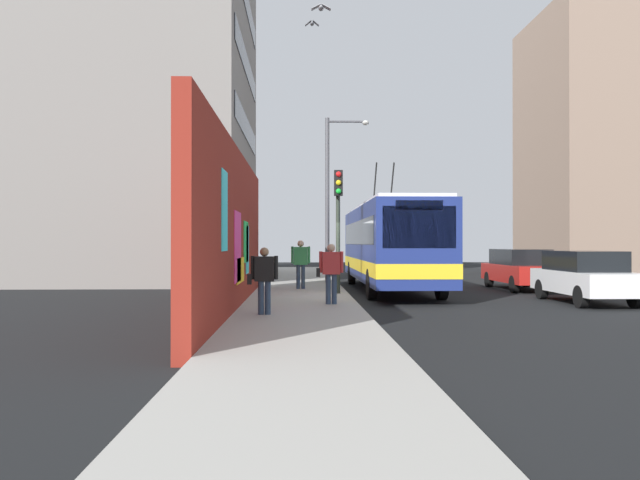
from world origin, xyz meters
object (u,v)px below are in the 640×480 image
object	(u,v)px
traffic_light	(338,210)
street_lamp	(332,188)
city_bus	(389,243)
pedestrian_midblock	(301,260)
parked_car_red	(520,268)
parked_car_white	(585,276)
pedestrian_near_wall	(264,276)
pedestrian_at_curb	(331,269)

from	to	relation	value
traffic_light	street_lamp	distance (m)	6.18
traffic_light	street_lamp	world-z (taller)	street_lamp
city_bus	street_lamp	xyz separation A→B (m)	(2.87, 2.05, 2.34)
traffic_light	street_lamp	bearing A→B (deg)	-0.95
pedestrian_midblock	traffic_light	size ratio (longest dim) A/B	0.43
city_bus	parked_car_red	bearing A→B (deg)	-85.15
parked_car_white	parked_car_red	size ratio (longest dim) A/B	0.93
traffic_light	parked_car_red	bearing A→B (deg)	-63.77
traffic_light	pedestrian_midblock	bearing A→B (deg)	28.45
traffic_light	parked_car_white	bearing A→B (deg)	-105.09
pedestrian_near_wall	traffic_light	size ratio (longest dim) A/B	0.38
parked_car_red	traffic_light	world-z (taller)	traffic_light
pedestrian_at_curb	traffic_light	distance (m)	4.03
city_bus	parked_car_white	bearing A→B (deg)	-134.79
pedestrian_at_curb	city_bus	bearing A→B (deg)	-20.81
parked_car_red	pedestrian_near_wall	distance (m)	13.54
parked_car_red	pedestrian_near_wall	world-z (taller)	pedestrian_near_wall
pedestrian_near_wall	street_lamp	bearing A→B (deg)	-10.32
city_bus	pedestrian_midblock	distance (m)	3.56
parked_car_red	street_lamp	bearing A→B (deg)	71.47
pedestrian_midblock	street_lamp	distance (m)	4.97
city_bus	traffic_light	bearing A→B (deg)	145.93
pedestrian_near_wall	traffic_light	world-z (taller)	traffic_light
parked_car_white	pedestrian_midblock	size ratio (longest dim) A/B	2.48
city_bus	street_lamp	distance (m)	4.23
parked_car_white	parked_car_red	distance (m)	5.60
parked_car_red	traffic_light	size ratio (longest dim) A/B	1.15
pedestrian_midblock	traffic_light	xyz separation A→B (m)	(-2.28, -1.24, 1.71)
parked_car_white	pedestrian_at_curb	xyz separation A→B (m)	(-1.60, 7.77, 0.28)
pedestrian_near_wall	pedestrian_midblock	bearing A→B (deg)	-5.94
pedestrian_midblock	pedestrian_near_wall	xyz separation A→B (m)	(-8.35, 0.87, -0.14)
city_bus	pedestrian_near_wall	bearing A→B (deg)	155.28
city_bus	parked_car_white	size ratio (longest dim) A/B	2.78
parked_car_white	parked_car_red	xyz separation A→B (m)	(5.60, -0.00, 0.00)
pedestrian_at_curb	pedestrian_near_wall	distance (m)	3.01
pedestrian_at_curb	street_lamp	distance (m)	10.11
city_bus	traffic_light	distance (m)	3.99
city_bus	pedestrian_midblock	bearing A→B (deg)	104.79
city_bus	pedestrian_at_curb	distance (m)	7.26
parked_car_red	traffic_light	bearing A→B (deg)	116.23
parked_car_white	city_bus	bearing A→B (deg)	45.21
parked_car_red	street_lamp	size ratio (longest dim) A/B	0.67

